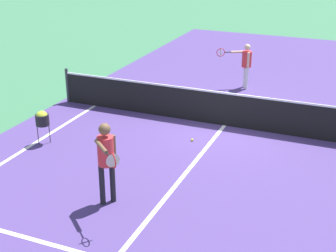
{
  "coord_description": "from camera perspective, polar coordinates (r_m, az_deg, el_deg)",
  "views": [
    {
      "loc": [
        3.38,
        -12.17,
        5.18
      ],
      "look_at": [
        -0.5,
        -2.87,
        1.0
      ],
      "focal_mm": 52.57,
      "sensor_mm": 36.0,
      "label": 1
    }
  ],
  "objects": [
    {
      "name": "ground_plane",
      "position": [
        13.65,
        6.58,
        0.07
      ],
      "size": [
        60.0,
        60.0,
        0.0
      ],
      "primitive_type": "plane",
      "color": "#38724C"
    },
    {
      "name": "tennis_ball_near_net",
      "position": [
        12.6,
        2.82,
        -1.61
      ],
      "size": [
        0.07,
        0.07,
        0.07
      ],
      "primitive_type": "sphere",
      "color": "#CCE033",
      "rests_on": "ground_plane"
    },
    {
      "name": "player_far",
      "position": [
        16.63,
        9.0,
        7.42
      ],
      "size": [
        1.11,
        0.57,
        1.5
      ],
      "color": "white",
      "rests_on": "ground_plane"
    },
    {
      "name": "ball_hopper",
      "position": [
        12.6,
        -14.38,
        0.85
      ],
      "size": [
        0.34,
        0.34,
        0.87
      ],
      "color": "black",
      "rests_on": "ground_plane"
    },
    {
      "name": "line_center_service",
      "position": [
        10.89,
        1.75,
        -5.85
      ],
      "size": [
        0.1,
        6.4,
        0.01
      ],
      "primitive_type": "cube",
      "color": "white",
      "rests_on": "ground_plane"
    },
    {
      "name": "net",
      "position": [
        13.47,
        6.67,
        2.01
      ],
      "size": [
        10.21,
        0.09,
        1.07
      ],
      "color": "#33383D",
      "rests_on": "ground_plane"
    },
    {
      "name": "court_surface_inbounds",
      "position": [
        13.65,
        6.58,
        0.07
      ],
      "size": [
        10.62,
        24.4,
        0.0
      ],
      "primitive_type": "cube",
      "color": "#4C387A",
      "rests_on": "ground_plane"
    },
    {
      "name": "player_near",
      "position": [
        9.49,
        -7.19,
        -3.35
      ],
      "size": [
        0.85,
        1.01,
        1.7
      ],
      "color": "black",
      "rests_on": "ground_plane"
    }
  ]
}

